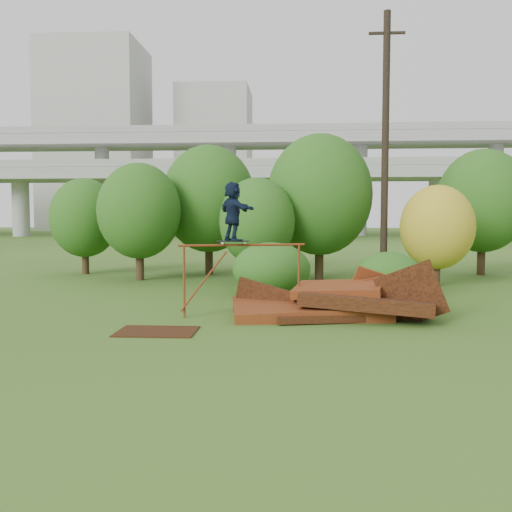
# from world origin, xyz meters

# --- Properties ---
(ground) EXTENTS (240.00, 240.00, 0.00)m
(ground) POSITION_xyz_m (0.00, 0.00, 0.00)
(ground) COLOR #2D5116
(ground) RESTS_ON ground
(scrap_pile) EXTENTS (5.70, 3.12, 1.87)m
(scrap_pile) POSITION_xyz_m (1.24, 1.97, 0.33)
(scrap_pile) COLOR #51220E
(scrap_pile) RESTS_ON ground
(grind_rail) EXTENTS (3.31, 1.02, 1.92)m
(grind_rail) POSITION_xyz_m (-1.15, 1.98, 1.43)
(grind_rail) COLOR maroon
(grind_rail) RESTS_ON ground
(skateboard) EXTENTS (0.87, 0.45, 0.09)m
(skateboard) POSITION_xyz_m (-1.41, 1.91, 2.00)
(skateboard) COLOR black
(skateboard) RESTS_ON grind_rail
(skater) EXTENTS (1.25, 1.44, 1.57)m
(skater) POSITION_xyz_m (-1.41, 1.91, 2.79)
(skater) COLOR #0F1A33
(skater) RESTS_ON skateboard
(flat_plate) EXTENTS (1.82, 1.31, 0.03)m
(flat_plate) POSITION_xyz_m (-2.92, -0.39, 0.01)
(flat_plate) COLOR black
(flat_plate) RESTS_ON ground
(tree_0) EXTENTS (3.45, 3.45, 4.87)m
(tree_0) POSITION_xyz_m (-6.22, 10.09, 2.87)
(tree_0) COLOR black
(tree_0) RESTS_ON ground
(tree_1) EXTENTS (4.23, 4.23, 5.89)m
(tree_1) POSITION_xyz_m (-3.69, 12.61, 3.45)
(tree_1) COLOR black
(tree_1) RESTS_ON ground
(tree_2) EXTENTS (2.95, 2.95, 4.15)m
(tree_2) POSITION_xyz_m (-1.23, 8.81, 2.45)
(tree_2) COLOR black
(tree_2) RESTS_ON ground
(tree_3) EXTENTS (4.37, 4.37, 6.07)m
(tree_3) POSITION_xyz_m (1.25, 10.74, 3.55)
(tree_3) COLOR black
(tree_3) RESTS_ON ground
(tree_4) EXTENTS (2.79, 2.79, 3.85)m
(tree_4) POSITION_xyz_m (5.62, 8.91, 2.24)
(tree_4) COLOR black
(tree_4) RESTS_ON ground
(tree_5) EXTENTS (4.04, 4.04, 5.68)m
(tree_5) POSITION_xyz_m (8.65, 13.23, 3.35)
(tree_5) COLOR black
(tree_5) RESTS_ON ground
(tree_6) EXTENTS (3.16, 3.16, 4.41)m
(tree_6) POSITION_xyz_m (-9.42, 12.44, 2.59)
(tree_6) COLOR black
(tree_6) RESTS_ON ground
(shrub_left) EXTENTS (2.60, 2.40, 1.80)m
(shrub_left) POSITION_xyz_m (-0.55, 5.69, 0.90)
(shrub_left) COLOR #225115
(shrub_left) RESTS_ON ground
(shrub_right) EXTENTS (2.16, 1.98, 1.53)m
(shrub_right) POSITION_xyz_m (3.21, 5.17, 0.77)
(shrub_right) COLOR #225115
(shrub_right) RESTS_ON ground
(utility_pole) EXTENTS (1.40, 0.28, 10.60)m
(utility_pole) POSITION_xyz_m (3.76, 9.77, 5.37)
(utility_pole) COLOR black
(utility_pole) RESTS_ON ground
(freeway_overpass) EXTENTS (160.00, 15.00, 13.70)m
(freeway_overpass) POSITION_xyz_m (0.00, 62.92, 10.32)
(freeway_overpass) COLOR gray
(freeway_overpass) RESTS_ON ground
(building_left) EXTENTS (18.00, 16.00, 35.00)m
(building_left) POSITION_xyz_m (-38.00, 95.00, 17.50)
(building_left) COLOR #9E9E99
(building_left) RESTS_ON ground
(building_right) EXTENTS (14.00, 14.00, 28.00)m
(building_right) POSITION_xyz_m (-16.00, 102.00, 14.00)
(building_right) COLOR #9E9E99
(building_right) RESTS_ON ground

